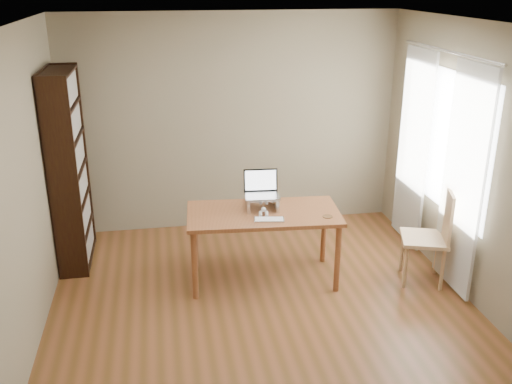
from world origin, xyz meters
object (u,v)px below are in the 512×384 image
at_px(desk, 263,220).
at_px(chair, 432,232).
at_px(laptop, 261,189).
at_px(cat, 263,202).
at_px(keyboard, 269,220).
at_px(bookshelf, 69,170).

relative_size(desk, chair, 1.57).
height_order(laptop, cat, laptop).
xyz_separation_m(cat, chair, (1.66, -0.43, -0.28)).
height_order(desk, laptop, laptop).
relative_size(keyboard, cat, 0.63).
xyz_separation_m(laptop, cat, (0.01, -0.03, -0.13)).
height_order(cat, chair, chair).
relative_size(bookshelf, laptop, 5.79).
bearing_deg(desk, laptop, 94.19).
height_order(laptop, chair, laptop).
xyz_separation_m(laptop, keyboard, (0.01, -0.36, -0.18)).
height_order(bookshelf, cat, bookshelf).
distance_m(laptop, cat, 0.13).
distance_m(cat, chair, 1.73).
distance_m(desk, chair, 1.70).
bearing_deg(cat, chair, -4.14).
xyz_separation_m(bookshelf, laptop, (1.94, -0.64, -0.11)).
bearing_deg(bookshelf, chair, -17.06).
relative_size(desk, keyboard, 5.11).
distance_m(keyboard, chair, 1.67).
height_order(bookshelf, keyboard, bookshelf).
bearing_deg(cat, desk, -86.14).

